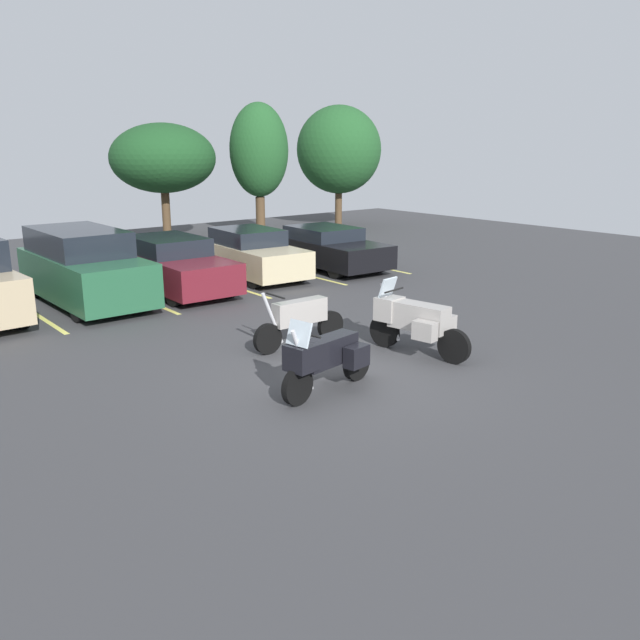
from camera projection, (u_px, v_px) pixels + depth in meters
ground at (344, 380)px, 11.75m from camera, size 44.00×44.00×0.10m
motorcycle_touring at (325, 357)px, 10.85m from camera, size 2.13×0.94×1.37m
motorcycle_second at (299, 319)px, 13.36m from camera, size 2.22×0.62×1.25m
motorcycle_third at (414, 320)px, 12.88m from camera, size 1.00×2.25×1.45m
parking_stripes at (87, 304)px, 17.05m from camera, size 19.02×4.98×0.01m
car_green at (84, 267)px, 16.90m from camera, size 1.98×4.81×1.90m
car_maroon at (173, 265)px, 18.31m from camera, size 1.92×4.53×1.50m
car_champagne at (251, 254)px, 20.28m from camera, size 2.07×4.48×1.48m
car_black at (326, 248)px, 21.81m from camera, size 2.22×4.92×1.35m
tree_left at (259, 151)px, 28.46m from camera, size 2.54×2.54×5.70m
tree_far_left at (163, 158)px, 26.61m from camera, size 4.24×4.24×4.80m
tree_center_left at (339, 150)px, 31.94m from camera, size 4.08×4.08×5.77m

